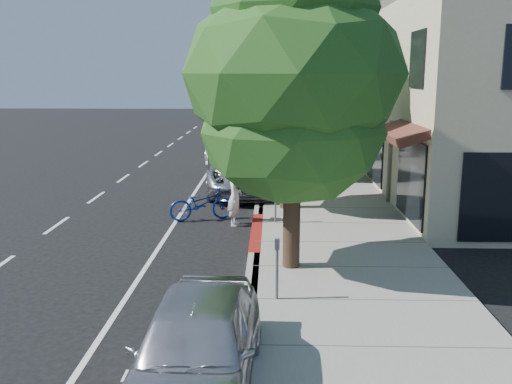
{
  "coord_description": "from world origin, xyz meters",
  "views": [
    {
      "loc": [
        0.45,
        -14.81,
        4.62
      ],
      "look_at": [
        -0.01,
        0.76,
        1.35
      ],
      "focal_mm": 40.0,
      "sensor_mm": 36.0,
      "label": 1
    }
  ],
  "objects_px": {
    "street_tree_5": "(279,76)",
    "silver_suv": "(245,169)",
    "near_car_a": "(196,347)",
    "street_tree_3": "(281,68)",
    "street_tree_1": "(287,68)",
    "dark_suv_far": "(259,127)",
    "dark_sedan": "(241,161)",
    "street_tree_0": "(293,79)",
    "cyclist": "(235,197)",
    "bicycle": "(202,203)",
    "street_tree_2": "(283,84)",
    "white_pickup": "(228,146)",
    "pedestrian": "(324,151)",
    "street_tree_4": "(280,71)"
  },
  "relations": [
    {
      "from": "street_tree_1",
      "to": "street_tree_3",
      "type": "distance_m",
      "value": 12.0
    },
    {
      "from": "street_tree_5",
      "to": "silver_suv",
      "type": "xyz_separation_m",
      "value": [
        -1.54,
        -20.58,
        -3.48
      ]
    },
    {
      "from": "silver_suv",
      "to": "near_car_a",
      "type": "bearing_deg",
      "value": -95.67
    },
    {
      "from": "street_tree_0",
      "to": "near_car_a",
      "type": "distance_m",
      "value": 6.65
    },
    {
      "from": "street_tree_1",
      "to": "pedestrian",
      "type": "xyz_separation_m",
      "value": [
        1.96,
        7.75,
        -3.71
      ]
    },
    {
      "from": "silver_suv",
      "to": "dark_suv_far",
      "type": "height_order",
      "value": "silver_suv"
    },
    {
      "from": "dark_suv_far",
      "to": "near_car_a",
      "type": "distance_m",
      "value": 32.83
    },
    {
      "from": "street_tree_0",
      "to": "street_tree_4",
      "type": "distance_m",
      "value": 24.0
    },
    {
      "from": "street_tree_0",
      "to": "dark_suv_far",
      "type": "xyz_separation_m",
      "value": [
        -1.42,
        27.55,
        -3.63
      ]
    },
    {
      "from": "street_tree_3",
      "to": "cyclist",
      "type": "height_order",
      "value": "street_tree_3"
    },
    {
      "from": "street_tree_3",
      "to": "cyclist",
      "type": "relative_size",
      "value": 4.46
    },
    {
      "from": "dark_sedan",
      "to": "white_pickup",
      "type": "distance_m",
      "value": 4.57
    },
    {
      "from": "street_tree_4",
      "to": "white_pickup",
      "type": "height_order",
      "value": "street_tree_4"
    },
    {
      "from": "street_tree_5",
      "to": "dark_sedan",
      "type": "height_order",
      "value": "street_tree_5"
    },
    {
      "from": "street_tree_1",
      "to": "near_car_a",
      "type": "distance_m",
      "value": 12.07
    },
    {
      "from": "white_pickup",
      "to": "street_tree_3",
      "type": "bearing_deg",
      "value": 7.18
    },
    {
      "from": "street_tree_0",
      "to": "street_tree_5",
      "type": "relative_size",
      "value": 1.03
    },
    {
      "from": "near_car_a",
      "to": "street_tree_0",
      "type": "bearing_deg",
      "value": 75.44
    },
    {
      "from": "street_tree_1",
      "to": "dark_suv_far",
      "type": "relative_size",
      "value": 1.52
    },
    {
      "from": "bicycle",
      "to": "pedestrian",
      "type": "distance_m",
      "value": 10.11
    },
    {
      "from": "near_car_a",
      "to": "cyclist",
      "type": "bearing_deg",
      "value": 92.05
    },
    {
      "from": "silver_suv",
      "to": "dark_suv_far",
      "type": "xyz_separation_m",
      "value": [
        0.12,
        18.13,
        -0.03
      ]
    },
    {
      "from": "street_tree_3",
      "to": "street_tree_4",
      "type": "distance_m",
      "value": 6.0
    },
    {
      "from": "street_tree_5",
      "to": "dark_suv_far",
      "type": "bearing_deg",
      "value": -120.16
    },
    {
      "from": "street_tree_3",
      "to": "street_tree_5",
      "type": "bearing_deg",
      "value": 90.0
    },
    {
      "from": "street_tree_0",
      "to": "dark_suv_far",
      "type": "bearing_deg",
      "value": 92.96
    },
    {
      "from": "bicycle",
      "to": "near_car_a",
      "type": "height_order",
      "value": "near_car_a"
    },
    {
      "from": "street_tree_0",
      "to": "white_pickup",
      "type": "relative_size",
      "value": 1.38
    },
    {
      "from": "bicycle",
      "to": "silver_suv",
      "type": "height_order",
      "value": "silver_suv"
    },
    {
      "from": "cyclist",
      "to": "bicycle",
      "type": "height_order",
      "value": "cyclist"
    },
    {
      "from": "dark_suv_far",
      "to": "pedestrian",
      "type": "height_order",
      "value": "pedestrian"
    },
    {
      "from": "silver_suv",
      "to": "street_tree_0",
      "type": "bearing_deg",
      "value": -86.39
    },
    {
      "from": "street_tree_0",
      "to": "dark_sedan",
      "type": "relative_size",
      "value": 1.85
    },
    {
      "from": "street_tree_1",
      "to": "pedestrian",
      "type": "height_order",
      "value": "street_tree_1"
    },
    {
      "from": "street_tree_2",
      "to": "cyclist",
      "type": "height_order",
      "value": "street_tree_2"
    },
    {
      "from": "cyclist",
      "to": "pedestrian",
      "type": "distance_m",
      "value": 10.2
    },
    {
      "from": "street_tree_2",
      "to": "dark_suv_far",
      "type": "bearing_deg",
      "value": 95.24
    },
    {
      "from": "street_tree_3",
      "to": "silver_suv",
      "type": "height_order",
      "value": "street_tree_3"
    },
    {
      "from": "street_tree_3",
      "to": "dark_sedan",
      "type": "relative_size",
      "value": 1.98
    },
    {
      "from": "street_tree_5",
      "to": "pedestrian",
      "type": "distance_m",
      "value": 16.71
    },
    {
      "from": "cyclist",
      "to": "bicycle",
      "type": "relative_size",
      "value": 0.87
    },
    {
      "from": "street_tree_5",
      "to": "near_car_a",
      "type": "relative_size",
      "value": 1.65
    },
    {
      "from": "street_tree_5",
      "to": "bicycle",
      "type": "xyz_separation_m",
      "value": [
        -2.7,
        -25.21,
        -3.84
      ]
    },
    {
      "from": "street_tree_1",
      "to": "cyclist",
      "type": "height_order",
      "value": "street_tree_1"
    },
    {
      "from": "street_tree_0",
      "to": "street_tree_2",
      "type": "bearing_deg",
      "value": 90.0
    },
    {
      "from": "street_tree_5",
      "to": "dark_suv_far",
      "type": "distance_m",
      "value": 4.52
    },
    {
      "from": "street_tree_0",
      "to": "cyclist",
      "type": "height_order",
      "value": "street_tree_0"
    },
    {
      "from": "bicycle",
      "to": "dark_suv_far",
      "type": "height_order",
      "value": "dark_suv_far"
    },
    {
      "from": "street_tree_5",
      "to": "street_tree_1",
      "type": "bearing_deg",
      "value": -90.0
    },
    {
      "from": "silver_suv",
      "to": "bicycle",
      "type": "bearing_deg",
      "value": -109.74
    }
  ]
}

